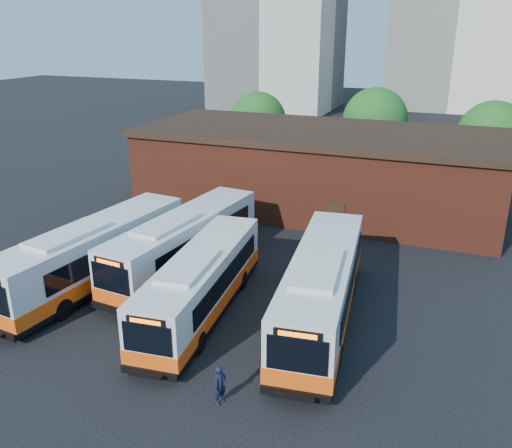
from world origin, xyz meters
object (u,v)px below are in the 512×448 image
at_px(bus_east, 321,291).
at_px(transit_worker, 220,385).
at_px(bus_midwest, 184,245).
at_px(bus_mideast, 201,286).
at_px(bus_west, 94,257).

bearing_deg(bus_east, transit_worker, -111.64).
bearing_deg(bus_east, bus_midwest, 155.85).
distance_m(bus_mideast, transit_worker, 7.39).
relative_size(bus_mideast, bus_east, 0.91).
bearing_deg(transit_worker, bus_east, 3.49).
xyz_separation_m(bus_midwest, bus_mideast, (3.36, -4.33, -0.11)).
height_order(bus_midwest, bus_mideast, bus_midwest).
xyz_separation_m(bus_mideast, transit_worker, (3.97, -6.19, -0.73)).
bearing_deg(bus_mideast, bus_west, 168.75).
bearing_deg(bus_midwest, bus_east, -11.50).
bearing_deg(transit_worker, bus_mideast, 50.78).
bearing_deg(bus_mideast, bus_east, 7.89).
bearing_deg(bus_mideast, bus_midwest, 122.02).
xyz_separation_m(bus_west, bus_east, (13.20, 0.77, -0.00)).
distance_m(bus_midwest, bus_east, 9.76).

